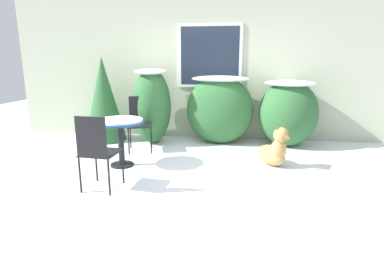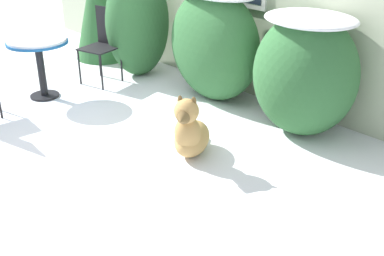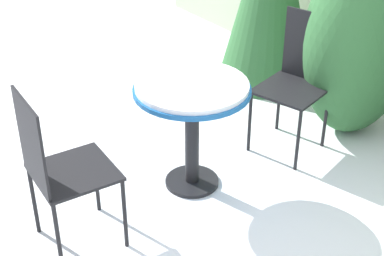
{
  "view_description": "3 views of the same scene",
  "coord_description": "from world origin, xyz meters",
  "px_view_note": "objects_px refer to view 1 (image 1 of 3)",
  "views": [
    {
      "loc": [
        0.6,
        -4.07,
        1.61
      ],
      "look_at": [
        0.0,
        0.6,
        0.55
      ],
      "focal_mm": 28.0,
      "sensor_mm": 36.0,
      "label": 1
    },
    {
      "loc": [
        4.29,
        -2.26,
        2.26
      ],
      "look_at": [
        1.27,
        0.57,
        0.27
      ],
      "focal_mm": 45.0,
      "sensor_mm": 36.0,
      "label": 2
    },
    {
      "loc": [
        1.49,
        -1.68,
        2.32
      ],
      "look_at": [
        -1.06,
        0.22,
        0.43
      ],
      "focal_mm": 55.0,
      "sensor_mm": 36.0,
      "label": 3
    }
  ],
  "objects_px": {
    "dog": "(274,151)",
    "patio_chair_near_table": "(140,121)",
    "patio_table": "(120,128)",
    "patio_chair_far_side": "(97,149)"
  },
  "relations": [
    {
      "from": "patio_table",
      "to": "patio_chair_near_table",
      "type": "xyz_separation_m",
      "value": [
        0.04,
        0.88,
        -0.06
      ]
    },
    {
      "from": "patio_chair_far_side",
      "to": "dog",
      "type": "xyz_separation_m",
      "value": [
        2.31,
        1.22,
        -0.3
      ]
    },
    {
      "from": "patio_chair_far_side",
      "to": "dog",
      "type": "height_order",
      "value": "patio_chair_far_side"
    },
    {
      "from": "patio_table",
      "to": "patio_chair_far_side",
      "type": "relative_size",
      "value": 0.76
    },
    {
      "from": "dog",
      "to": "patio_chair_far_side",
      "type": "bearing_deg",
      "value": 175.67
    },
    {
      "from": "patio_table",
      "to": "patio_chair_far_side",
      "type": "distance_m",
      "value": 0.93
    },
    {
      "from": "patio_chair_far_side",
      "to": "patio_chair_near_table",
      "type": "bearing_deg",
      "value": -84.89
    },
    {
      "from": "patio_chair_near_table",
      "to": "dog",
      "type": "height_order",
      "value": "patio_chair_near_table"
    },
    {
      "from": "patio_table",
      "to": "dog",
      "type": "bearing_deg",
      "value": 7.09
    },
    {
      "from": "dog",
      "to": "patio_chair_near_table",
      "type": "bearing_deg",
      "value": 133.59
    }
  ]
}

